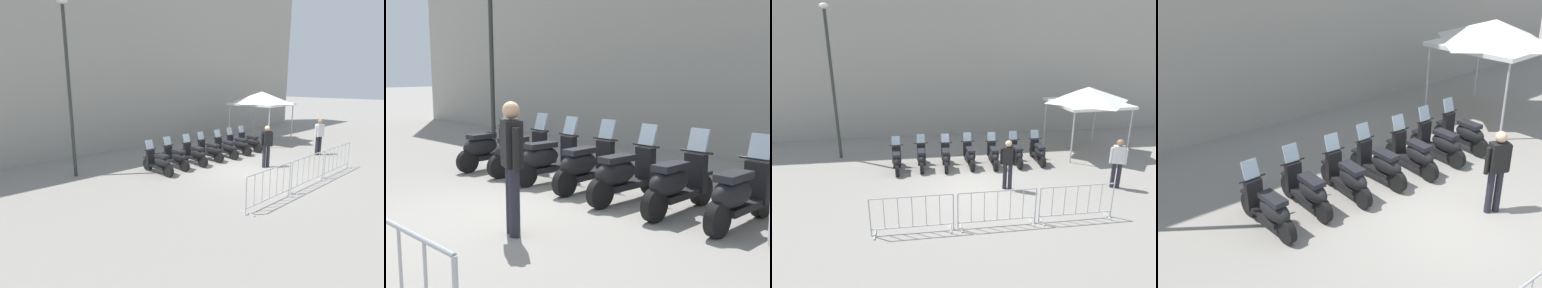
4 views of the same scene
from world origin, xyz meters
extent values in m
plane|color=gray|center=(0.00, 0.00, 0.00)|extent=(120.00, 120.00, 0.00)
cylinder|color=black|center=(-2.74, 2.86, 0.24)|extent=(0.14, 0.48, 0.48)
cylinder|color=black|center=(-2.75, 1.62, 0.24)|extent=(0.14, 0.48, 0.48)
cube|color=black|center=(-2.74, 2.24, 0.28)|extent=(0.29, 0.87, 0.10)
ellipsoid|color=black|center=(-2.74, 1.96, 0.52)|extent=(0.37, 0.84, 0.40)
cube|color=black|center=(-2.74, 2.00, 0.74)|extent=(0.29, 0.60, 0.10)
cube|color=black|center=(-2.74, 2.68, 0.55)|extent=(0.34, 0.14, 0.60)
cylinder|color=black|center=(-2.74, 2.68, 0.88)|extent=(0.56, 0.04, 0.04)
cube|color=silver|center=(-2.74, 2.73, 1.06)|extent=(0.32, 0.14, 0.35)
cube|color=black|center=(-2.74, 2.86, 0.51)|extent=(0.20, 0.32, 0.06)
cylinder|color=black|center=(-1.74, 2.95, 0.24)|extent=(0.18, 0.49, 0.48)
cylinder|color=black|center=(-1.83, 1.71, 0.24)|extent=(0.18, 0.49, 0.48)
cube|color=black|center=(-1.78, 2.33, 0.28)|extent=(0.34, 0.89, 0.10)
ellipsoid|color=black|center=(-1.80, 2.05, 0.52)|extent=(0.42, 0.86, 0.40)
cube|color=black|center=(-1.80, 2.08, 0.74)|extent=(0.32, 0.62, 0.10)
cube|color=black|center=(-1.75, 2.76, 0.55)|extent=(0.35, 0.16, 0.60)
cylinder|color=black|center=(-1.75, 2.76, 0.88)|extent=(0.56, 0.08, 0.04)
cube|color=silver|center=(-1.75, 2.81, 1.06)|extent=(0.33, 0.16, 0.35)
cube|color=black|center=(-1.74, 2.95, 0.51)|extent=(0.22, 0.33, 0.06)
cylinder|color=black|center=(-0.76, 2.81, 0.24)|extent=(0.20, 0.49, 0.48)
cylinder|color=black|center=(-0.91, 1.57, 0.24)|extent=(0.20, 0.49, 0.48)
cube|color=black|center=(-0.83, 2.19, 0.28)|extent=(0.38, 0.89, 0.10)
ellipsoid|color=black|center=(-0.87, 1.91, 0.52)|extent=(0.46, 0.88, 0.40)
cube|color=black|center=(-0.86, 1.94, 0.74)|extent=(0.35, 0.63, 0.10)
cube|color=black|center=(-0.78, 2.62, 0.55)|extent=(0.35, 0.18, 0.60)
cylinder|color=black|center=(-0.78, 2.62, 0.88)|extent=(0.56, 0.10, 0.04)
cube|color=silver|center=(-0.78, 2.67, 1.06)|extent=(0.33, 0.18, 0.35)
cube|color=black|center=(-0.76, 2.81, 0.51)|extent=(0.24, 0.34, 0.06)
cylinder|color=black|center=(0.14, 2.81, 0.24)|extent=(0.16, 0.48, 0.48)
cylinder|color=black|center=(0.10, 1.57, 0.24)|extent=(0.16, 0.48, 0.48)
cube|color=black|center=(0.12, 2.19, 0.28)|extent=(0.31, 0.88, 0.10)
ellipsoid|color=black|center=(0.11, 1.91, 0.52)|extent=(0.39, 0.85, 0.40)
cube|color=black|center=(0.11, 1.94, 0.74)|extent=(0.30, 0.61, 0.10)
cube|color=black|center=(0.14, 2.62, 0.55)|extent=(0.34, 0.15, 0.60)
cylinder|color=black|center=(0.14, 2.62, 0.88)|extent=(0.56, 0.05, 0.04)
cube|color=silver|center=(0.14, 2.67, 1.06)|extent=(0.32, 0.15, 0.35)
cube|color=black|center=(0.14, 2.81, 0.51)|extent=(0.21, 0.33, 0.06)
cylinder|color=black|center=(1.14, 2.64, 0.24)|extent=(0.20, 0.49, 0.48)
cylinder|color=black|center=(0.99, 1.41, 0.24)|extent=(0.20, 0.49, 0.48)
cube|color=black|center=(1.07, 2.03, 0.28)|extent=(0.38, 0.90, 0.10)
ellipsoid|color=black|center=(1.04, 1.75, 0.52)|extent=(0.46, 0.88, 0.40)
cube|color=black|center=(1.04, 1.78, 0.74)|extent=(0.35, 0.63, 0.10)
cube|color=black|center=(1.12, 2.46, 0.55)|extent=(0.35, 0.18, 0.60)
cylinder|color=black|center=(1.12, 2.46, 0.88)|extent=(0.56, 0.10, 0.04)
cube|color=silver|center=(1.13, 2.51, 1.06)|extent=(0.33, 0.18, 0.35)
cube|color=black|center=(1.14, 2.64, 0.51)|extent=(0.24, 0.34, 0.06)
cylinder|color=black|center=(2.07, 2.64, 0.24)|extent=(0.17, 0.49, 0.48)
cylinder|color=black|center=(1.98, 1.40, 0.24)|extent=(0.17, 0.49, 0.48)
cube|color=black|center=(2.02, 2.02, 0.28)|extent=(0.34, 0.88, 0.10)
ellipsoid|color=black|center=(2.01, 1.74, 0.52)|extent=(0.41, 0.86, 0.40)
cube|color=black|center=(2.01, 1.77, 0.74)|extent=(0.32, 0.62, 0.10)
cube|color=black|center=(2.05, 2.45, 0.55)|extent=(0.35, 0.16, 0.60)
cylinder|color=black|center=(2.05, 2.45, 0.88)|extent=(0.56, 0.07, 0.04)
cube|color=silver|center=(2.06, 2.50, 1.06)|extent=(0.33, 0.16, 0.35)
cube|color=black|center=(2.07, 2.64, 0.51)|extent=(0.22, 0.33, 0.06)
cylinder|color=black|center=(3.03, 2.62, 0.24)|extent=(0.18, 0.49, 0.48)
cylinder|color=black|center=(2.93, 1.39, 0.24)|extent=(0.18, 0.49, 0.48)
cube|color=black|center=(2.98, 2.01, 0.28)|extent=(0.35, 0.89, 0.10)
ellipsoid|color=black|center=(2.96, 1.73, 0.52)|extent=(0.43, 0.87, 0.40)
cube|color=black|center=(2.96, 1.76, 0.74)|extent=(0.33, 0.62, 0.10)
cube|color=black|center=(3.01, 2.44, 0.55)|extent=(0.35, 0.17, 0.60)
cylinder|color=black|center=(3.01, 2.44, 0.88)|extent=(0.56, 0.08, 0.04)
cube|color=silver|center=(3.02, 2.49, 1.06)|extent=(0.33, 0.16, 0.35)
cube|color=black|center=(3.03, 2.62, 0.51)|extent=(0.22, 0.33, 0.06)
cylinder|color=#23232D|center=(0.98, -0.31, 0.45)|extent=(0.14, 0.14, 0.90)
cylinder|color=#23232D|center=(0.82, -0.22, 0.45)|extent=(0.14, 0.14, 0.90)
cube|color=black|center=(0.90, -0.27, 1.20)|extent=(0.42, 0.36, 0.60)
sphere|color=tan|center=(0.90, -0.27, 1.62)|extent=(0.22, 0.22, 0.22)
cylinder|color=black|center=(1.11, -0.37, 1.15)|extent=(0.09, 0.09, 0.55)
cylinder|color=black|center=(0.70, -0.16, 1.15)|extent=(0.09, 0.09, 0.55)
cylinder|color=silver|center=(4.27, 1.62, 1.08)|extent=(0.06, 0.06, 2.15)
cylinder|color=silver|center=(4.27, 4.22, 1.08)|extent=(0.06, 0.06, 2.15)
cylinder|color=silver|center=(6.88, 4.22, 1.08)|extent=(0.06, 0.06, 2.15)
cube|color=white|center=(5.58, 2.92, 2.20)|extent=(2.89, 2.89, 0.12)
pyramid|color=white|center=(5.58, 2.92, 2.58)|extent=(2.89, 2.89, 0.65)
camera|label=1|loc=(-9.72, -6.44, 3.43)|focal=28.11mm
camera|label=2|loc=(5.44, -4.12, 2.08)|focal=44.20mm
camera|label=3|loc=(-2.68, -10.30, 4.95)|focal=31.56mm
camera|label=4|loc=(-6.69, -4.41, 5.06)|focal=44.38mm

